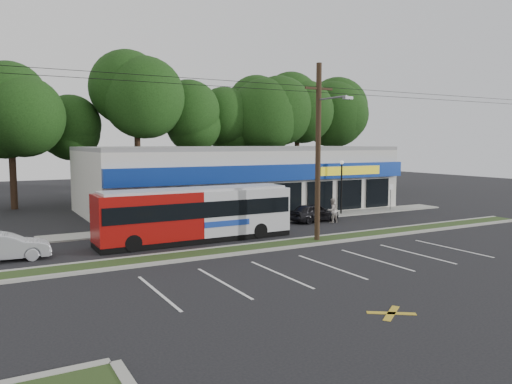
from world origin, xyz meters
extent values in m
plane|color=black|center=(0.00, 0.00, 0.00)|extent=(120.00, 120.00, 0.00)
cube|color=#263616|center=(0.00, 1.00, 0.06)|extent=(40.00, 1.60, 0.12)
cube|color=#9E9E93|center=(0.00, 0.15, 0.07)|extent=(40.00, 0.25, 0.14)
cube|color=#9E9E93|center=(0.00, 1.85, 0.07)|extent=(40.00, 0.25, 0.14)
cube|color=#9E9E93|center=(5.00, 9.00, 0.05)|extent=(32.00, 2.20, 0.10)
cube|color=beige|center=(5.50, 16.00, 2.50)|extent=(25.00, 12.00, 5.00)
cube|color=navy|center=(5.50, 9.75, 3.40)|extent=(25.00, 0.50, 1.20)
cube|color=black|center=(5.50, 9.94, 1.40)|extent=(24.00, 0.12, 2.40)
cube|color=yellow|center=(12.50, 9.48, 3.40)|extent=(6.00, 0.06, 0.70)
cube|color=gray|center=(5.50, 16.00, 5.15)|extent=(25.00, 12.00, 0.30)
cylinder|color=black|center=(3.00, 1.00, 5.00)|extent=(0.30, 0.30, 10.00)
cube|color=black|center=(3.00, 1.00, 8.60)|extent=(1.80, 0.12, 0.12)
cylinder|color=#59595E|center=(3.00, -0.20, 8.00)|extent=(0.10, 2.40, 0.10)
cube|color=#59595E|center=(3.00, -1.50, 7.90)|extent=(0.50, 0.25, 0.15)
cylinder|color=black|center=(0.00, 1.00, 8.70)|extent=(50.00, 0.02, 0.02)
cylinder|color=black|center=(0.00, 1.00, 8.40)|extent=(50.00, 0.02, 0.02)
cylinder|color=black|center=(11.00, 8.80, 2.00)|extent=(0.12, 0.12, 4.00)
sphere|color=silver|center=(11.00, 8.80, 4.10)|extent=(0.30, 0.30, 0.30)
cylinder|color=#59595E|center=(16.00, 8.60, 1.10)|extent=(0.06, 0.06, 2.20)
cube|color=white|center=(16.00, 8.55, 2.00)|extent=(0.45, 0.04, 0.45)
cylinder|color=black|center=(-11.00, 26.00, 2.86)|extent=(0.56, 0.56, 5.72)
sphere|color=black|center=(-11.00, 26.00, 8.45)|extent=(6.76, 6.76, 6.76)
cylinder|color=black|center=(-6.00, 26.00, 2.86)|extent=(0.56, 0.56, 5.72)
sphere|color=black|center=(-6.00, 26.00, 8.45)|extent=(6.76, 6.76, 6.76)
cylinder|color=black|center=(-1.00, 26.00, 2.86)|extent=(0.56, 0.56, 5.72)
sphere|color=black|center=(-1.00, 26.00, 8.45)|extent=(6.76, 6.76, 6.76)
cylinder|color=black|center=(4.00, 26.00, 2.86)|extent=(0.56, 0.56, 5.72)
sphere|color=black|center=(4.00, 26.00, 8.45)|extent=(6.76, 6.76, 6.76)
cylinder|color=black|center=(9.00, 26.00, 2.86)|extent=(0.56, 0.56, 5.72)
sphere|color=black|center=(9.00, 26.00, 8.45)|extent=(6.76, 6.76, 6.76)
cylinder|color=black|center=(14.00, 26.00, 2.86)|extent=(0.56, 0.56, 5.72)
sphere|color=black|center=(14.00, 26.00, 8.45)|extent=(6.76, 6.76, 6.76)
cylinder|color=black|center=(19.00, 26.00, 2.86)|extent=(0.56, 0.56, 5.72)
sphere|color=black|center=(19.00, 26.00, 8.45)|extent=(6.76, 6.76, 6.76)
cylinder|color=black|center=(24.00, 26.00, 2.86)|extent=(0.56, 0.56, 5.72)
sphere|color=black|center=(24.00, 26.00, 8.45)|extent=(6.76, 6.76, 6.76)
cube|color=#950E0B|center=(-5.77, 4.47, 1.62)|extent=(5.66, 2.41, 2.59)
cube|color=silver|center=(-0.13, 4.53, 1.62)|extent=(5.66, 2.41, 2.59)
cube|color=black|center=(-2.95, 4.50, 0.18)|extent=(11.30, 2.41, 0.33)
cube|color=black|center=(-2.95, 4.50, 1.93)|extent=(11.08, 2.52, 0.89)
cube|color=black|center=(2.72, 4.56, 1.79)|extent=(0.08, 2.00, 1.32)
cube|color=#193899|center=(-1.53, 3.32, 1.08)|extent=(2.82, 0.06, 0.33)
cube|color=silver|center=(-2.95, 4.50, 2.96)|extent=(10.74, 2.22, 0.17)
cylinder|color=black|center=(-6.89, 3.41, 0.45)|extent=(0.90, 0.27, 0.90)
cylinder|color=black|center=(-6.91, 5.52, 0.45)|extent=(0.90, 0.27, 0.90)
cylinder|color=black|center=(0.67, 3.48, 0.45)|extent=(0.90, 0.27, 0.90)
cylinder|color=black|center=(0.64, 5.59, 0.45)|extent=(0.90, 0.27, 0.90)
imported|color=black|center=(7.08, 7.00, 0.66)|extent=(4.05, 2.00, 1.33)
imported|color=#B7B9C0|center=(-12.78, 4.44, 0.67)|extent=(4.16, 1.62, 1.35)
imported|color=beige|center=(3.68, 6.18, 0.84)|extent=(0.73, 0.71, 1.68)
imported|color=beige|center=(7.95, 6.00, 0.86)|extent=(0.90, 0.74, 1.73)
camera|label=1|loc=(-13.67, -21.77, 5.59)|focal=35.00mm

